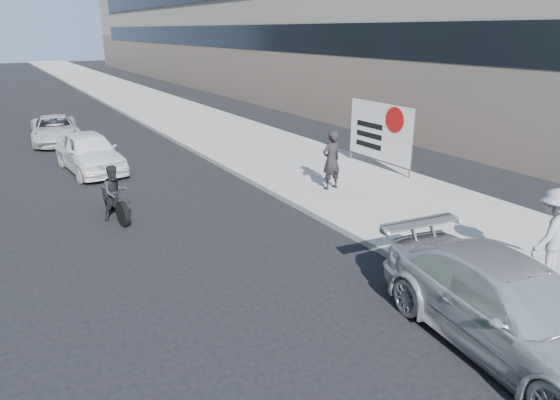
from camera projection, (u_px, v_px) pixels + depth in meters
ground at (378, 303)px, 8.96m from camera, size 160.00×160.00×0.00m
near_sidewalk at (188, 118)px, 27.14m from camera, size 5.00×120.00×0.15m
jogger at (552, 234)px, 9.35m from camera, size 1.21×0.80×1.76m
pedestrian_woman at (331, 160)px, 14.64m from camera, size 0.67×0.46×1.75m
protest_banner at (380, 132)px, 16.78m from camera, size 0.08×3.06×2.20m
parked_sedan at (511, 308)px, 7.50m from camera, size 2.50×4.91×1.37m
white_sedan_near at (89, 152)px, 17.09m from camera, size 1.96×4.14×1.37m
white_sedan_far at (55, 130)px, 21.49m from camera, size 2.27×4.28×1.14m
motorcycle at (115, 195)px, 12.77m from camera, size 0.76×2.05×1.42m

